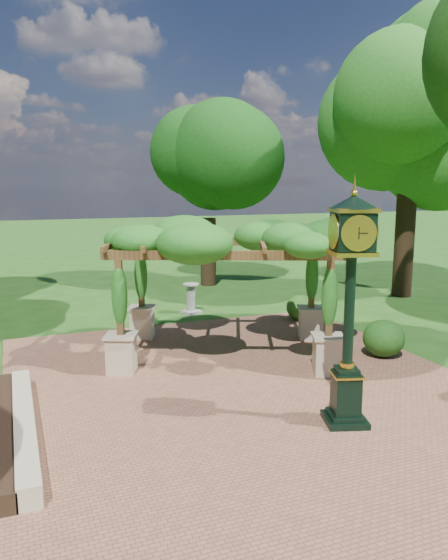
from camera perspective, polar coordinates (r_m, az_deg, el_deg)
name	(u,v)px	position (r m, az deg, el deg)	size (l,w,h in m)	color
ground	(270,409)	(11.25, 4.79, -13.24)	(120.00, 120.00, 0.00)	#1E4714
brick_plaza	(249,390)	(12.08, 2.65, -11.42)	(10.00, 12.00, 0.04)	brown
border_wall	(24,426)	(10.63, -20.14, -14.13)	(0.35, 5.00, 0.40)	#C6B793
pedestal_clock	(350,290)	(10.00, 13.05, -0.98)	(1.06, 1.06, 4.30)	black
pergola	(225,245)	(13.82, 0.14, 3.69)	(6.52, 5.38, 3.53)	#C8B495
sundial	(191,300)	(18.81, -3.47, -2.14)	(0.76, 0.76, 1.04)	gray
shrub_mid	(384,338)	(14.67, 16.35, -5.86)	(1.06, 1.06, 0.95)	#1D4914
shrub_back	(300,307)	(17.96, 7.96, -2.85)	(0.90, 0.90, 0.81)	#326B1F
tree_north	(208,164)	(23.67, -1.70, 11.99)	(4.62, 4.62, 7.58)	#312113
tree_east_far	(412,108)	(22.61, 19.07, 16.61)	(5.11, 5.11, 10.49)	black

